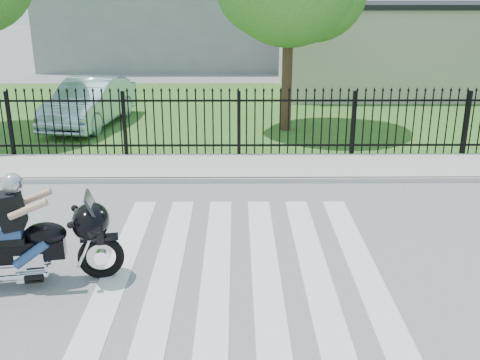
{
  "coord_description": "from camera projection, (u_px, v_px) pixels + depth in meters",
  "views": [
    {
      "loc": [
        -0.07,
        -8.39,
        4.38
      ],
      "look_at": [
        -0.0,
        1.31,
        1.0
      ],
      "focal_mm": 42.0,
      "sensor_mm": 36.0,
      "label": 1
    }
  ],
  "objects": [
    {
      "name": "crosswalk",
      "position": [
        241.0,
        262.0,
        9.36
      ],
      "size": [
        5.0,
        5.5,
        0.01
      ],
      "primitive_type": null,
      "color": "silver",
      "rests_on": "ground"
    },
    {
      "name": "ground",
      "position": [
        241.0,
        262.0,
        9.36
      ],
      "size": [
        120.0,
        120.0,
        0.0
      ],
      "primitive_type": "plane",
      "color": "slate",
      "rests_on": "ground"
    },
    {
      "name": "curb",
      "position": [
        239.0,
        180.0,
        13.12
      ],
      "size": [
        40.0,
        0.12,
        0.12
      ],
      "primitive_type": "cube",
      "color": "#ADAAA3",
      "rests_on": "ground"
    },
    {
      "name": "motorcycle_rider",
      "position": [
        24.0,
        239.0,
        8.46
      ],
      "size": [
        2.76,
        1.23,
        1.84
      ],
      "rotation": [
        0.0,
        0.0,
        0.18
      ],
      "color": "black",
      "rests_on": "ground"
    },
    {
      "name": "iron_fence",
      "position": [
        239.0,
        125.0,
        14.73
      ],
      "size": [
        26.0,
        0.04,
        1.8
      ],
      "color": "black",
      "rests_on": "ground"
    },
    {
      "name": "building_low",
      "position": [
        401.0,
        50.0,
        23.94
      ],
      "size": [
        10.0,
        6.0,
        3.5
      ],
      "primitive_type": "cube",
      "color": "#BBAE9C",
      "rests_on": "ground"
    },
    {
      "name": "grass_strip",
      "position": [
        238.0,
        110.0,
        20.69
      ],
      "size": [
        40.0,
        12.0,
        0.02
      ],
      "primitive_type": "cube",
      "color": "#315C1F",
      "rests_on": "ground"
    },
    {
      "name": "sidewalk",
      "position": [
        239.0,
        167.0,
        14.06
      ],
      "size": [
        40.0,
        2.0,
        0.12
      ],
      "primitive_type": "cube",
      "color": "#ADAAA3",
      "rests_on": "ground"
    },
    {
      "name": "parked_car",
      "position": [
        90.0,
        102.0,
        18.23
      ],
      "size": [
        2.33,
        4.79,
        1.51
      ],
      "primitive_type": "imported",
      "rotation": [
        0.0,
        0.0,
        -0.16
      ],
      "color": "#A8C5D3",
      "rests_on": "grass_strip"
    },
    {
      "name": "building_low_roof",
      "position": [
        406.0,
        5.0,
        23.34
      ],
      "size": [
        10.2,
        6.2,
        0.2
      ],
      "primitive_type": "cube",
      "color": "black",
      "rests_on": "building_low"
    }
  ]
}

